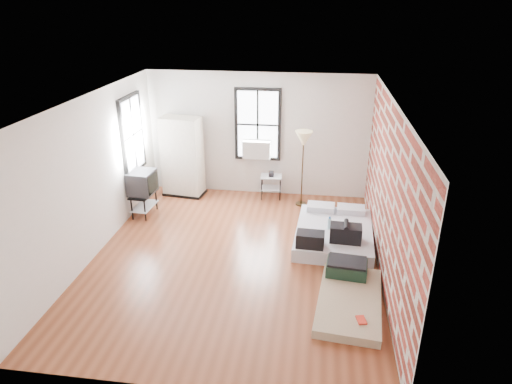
# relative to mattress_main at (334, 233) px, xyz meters

# --- Properties ---
(ground) EXTENTS (6.00, 6.00, 0.00)m
(ground) POSITION_rel_mattress_main_xyz_m (-1.74, -0.87, -0.17)
(ground) COLOR brown
(ground) RESTS_ON ground
(room_shell) EXTENTS (5.02, 6.02, 2.80)m
(room_shell) POSITION_rel_mattress_main_xyz_m (-1.51, -0.51, 1.57)
(room_shell) COLOR silver
(room_shell) RESTS_ON ground
(mattress_main) EXTENTS (1.50, 1.98, 0.61)m
(mattress_main) POSITION_rel_mattress_main_xyz_m (0.00, 0.00, 0.00)
(mattress_main) COLOR silver
(mattress_main) RESTS_ON ground
(mattress_bare) EXTENTS (1.09, 1.83, 0.38)m
(mattress_bare) POSITION_rel_mattress_main_xyz_m (0.20, -1.81, -0.06)
(mattress_bare) COLOR tan
(mattress_bare) RESTS_ON ground
(wardrobe) EXTENTS (0.99, 0.65, 1.83)m
(wardrobe) POSITION_rel_mattress_main_xyz_m (-3.43, 1.78, 0.74)
(wardrobe) COLOR black
(wardrobe) RESTS_ON ground
(side_table) EXTENTS (0.50, 0.41, 0.63)m
(side_table) POSITION_rel_mattress_main_xyz_m (-1.40, 1.85, 0.25)
(side_table) COLOR black
(side_table) RESTS_ON ground
(floor_lamp) EXTENTS (0.36, 0.36, 1.69)m
(floor_lamp) POSITION_rel_mattress_main_xyz_m (-0.69, 1.55, 1.28)
(floor_lamp) COLOR #322410
(floor_lamp) RESTS_ON ground
(tv_stand) EXTENTS (0.52, 0.72, 0.98)m
(tv_stand) POSITION_rel_mattress_main_xyz_m (-3.96, 0.59, 0.53)
(tv_stand) COLOR black
(tv_stand) RESTS_ON ground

